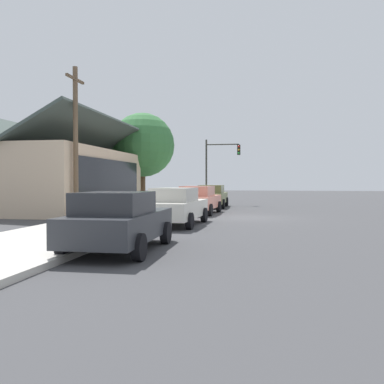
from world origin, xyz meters
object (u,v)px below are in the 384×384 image
object	(u,v)px
car_charcoal	(119,221)
fire_hydrant_red	(147,212)
traffic_light_main	(219,161)
car_ivory	(177,206)
car_olive	(212,196)
car_coral	(199,200)
utility_pole_wooden	(76,139)
shade_tree	(143,145)

from	to	relation	value
car_charcoal	fire_hydrant_red	bearing A→B (deg)	10.38
car_charcoal	traffic_light_main	bearing A→B (deg)	-1.14
fire_hydrant_red	car_ivory	bearing A→B (deg)	-118.27
car_charcoal	car_olive	world-z (taller)	same
car_charcoal	fire_hydrant_red	world-z (taller)	car_charcoal
car_ivory	car_coral	distance (m)	6.04
car_ivory	utility_pole_wooden	world-z (taller)	utility_pole_wooden
car_ivory	traffic_light_main	distance (m)	15.86
car_coral	car_charcoal	bearing A→B (deg)	-177.28
car_charcoal	car_ivory	world-z (taller)	same
car_coral	fire_hydrant_red	bearing A→B (deg)	167.01
car_ivory	shade_tree	world-z (taller)	shade_tree
utility_pole_wooden	shade_tree	bearing A→B (deg)	2.43
car_olive	traffic_light_main	bearing A→B (deg)	-2.00
shade_tree	fire_hydrant_red	size ratio (longest dim) A/B	10.41
car_olive	traffic_light_main	size ratio (longest dim) A/B	0.93
utility_pole_wooden	fire_hydrant_red	world-z (taller)	utility_pole_wooden
utility_pole_wooden	car_coral	bearing A→B (deg)	-54.30
shade_tree	fire_hydrant_red	bearing A→B (deg)	-162.27
utility_pole_wooden	car_charcoal	bearing A→B (deg)	-147.62
car_coral	car_olive	xyz separation A→B (m)	(5.77, -0.03, 0.00)
car_coral	car_ivory	bearing A→B (deg)	-176.35
car_coral	utility_pole_wooden	bearing A→B (deg)	129.07
car_olive	utility_pole_wooden	xyz separation A→B (m)	(-9.74, 5.56, 3.11)
car_ivory	car_coral	xyz separation A→B (m)	(6.04, 0.03, 0.00)
shade_tree	utility_pole_wooden	xyz separation A→B (m)	(-13.01, -0.55, -0.86)
car_olive	utility_pole_wooden	bearing A→B (deg)	149.81
shade_tree	traffic_light_main	size ratio (longest dim) A/B	1.42
utility_pole_wooden	fire_hydrant_red	size ratio (longest dim) A/B	10.56
fire_hydrant_red	car_coral	bearing A→B (deg)	-16.36
car_coral	utility_pole_wooden	world-z (taller)	utility_pole_wooden
traffic_light_main	car_coral	bearing A→B (deg)	179.21
traffic_light_main	car_charcoal	bearing A→B (deg)	179.29
traffic_light_main	utility_pole_wooden	bearing A→B (deg)	157.35
car_ivory	shade_tree	bearing A→B (deg)	25.04
shade_tree	fire_hydrant_red	xyz separation A→B (m)	(-14.24, -4.55, -4.29)
fire_hydrant_red	shade_tree	bearing A→B (deg)	17.73
car_ivory	car_olive	bearing A→B (deg)	2.97
car_olive	traffic_light_main	distance (m)	4.67
car_charcoal	car_ivory	size ratio (longest dim) A/B	0.93
car_olive	car_coral	bearing A→B (deg)	179.22
car_charcoal	fire_hydrant_red	size ratio (longest dim) A/B	6.11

